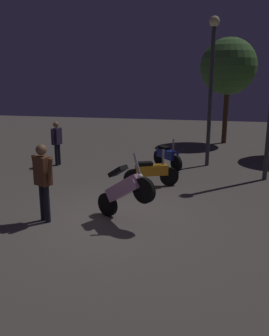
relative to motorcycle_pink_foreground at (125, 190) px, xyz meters
name	(u,v)px	position (x,y,z in m)	size (l,w,h in m)	color
ground_plane	(112,220)	(-0.30, 0.02, -0.74)	(40.00, 40.00, 0.00)	#605951
motorcycle_pink_foreground	(125,190)	(0.00, 0.00, 0.00)	(1.50, 0.89, 1.63)	black
motorcycle_orange_parked_left	(151,172)	(0.13, 2.73, -0.31)	(1.57, 0.74, 1.11)	black
motorcycle_blue_parked_right	(167,156)	(0.30, 5.05, -0.31)	(1.18, 1.30, 1.11)	black
person_rider_beside	(43,176)	(-1.75, -0.35, 0.32)	(0.65, 0.37, 1.77)	black
person_bystander_far	(57,140)	(-3.70, 4.61, 0.21)	(0.29, 0.67, 1.61)	black
streetlamp_near	(212,74)	(1.70, 5.76, 2.52)	(0.36, 0.36, 5.16)	#38383D
tree_left_bg	(228,67)	(2.42, 10.66, 2.90)	(2.64, 2.64, 4.99)	#4C331E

